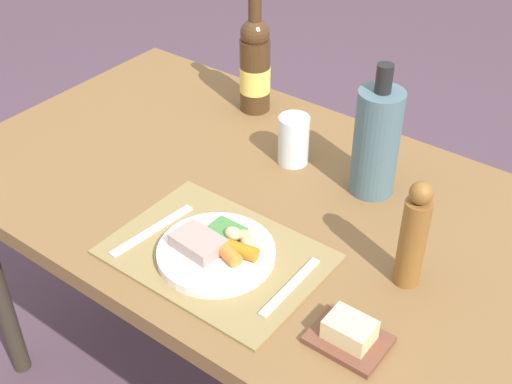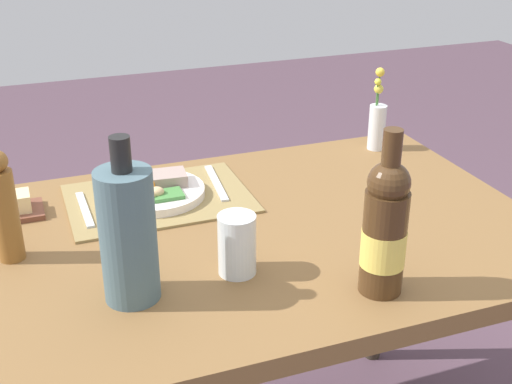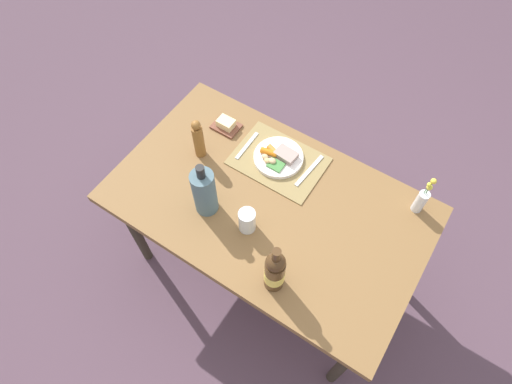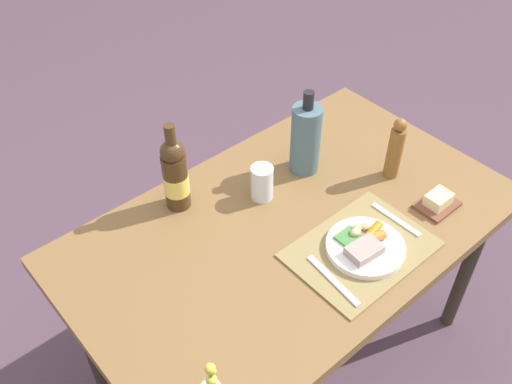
% 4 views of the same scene
% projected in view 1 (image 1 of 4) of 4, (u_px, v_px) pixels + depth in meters
% --- Properties ---
extents(dining_table, '(1.38, 0.83, 0.73)m').
position_uv_depth(dining_table, '(250.00, 214.00, 1.53)').
color(dining_table, brown).
rests_on(dining_table, ground_plane).
extents(placemat, '(0.41, 0.30, 0.01)m').
position_uv_depth(placemat, '(217.00, 254.00, 1.32)').
color(placemat, olive).
rests_on(placemat, dining_table).
extents(dinner_plate, '(0.23, 0.23, 0.05)m').
position_uv_depth(dinner_plate, '(217.00, 250.00, 1.30)').
color(dinner_plate, white).
rests_on(dinner_plate, placemat).
extents(fork, '(0.04, 0.21, 0.00)m').
position_uv_depth(fork, '(152.00, 230.00, 1.37)').
color(fork, silver).
rests_on(fork, placemat).
extents(knife, '(0.02, 0.18, 0.00)m').
position_uv_depth(knife, '(290.00, 287.00, 1.24)').
color(knife, silver).
rests_on(knife, placemat).
extents(butter_dish, '(0.13, 0.10, 0.05)m').
position_uv_depth(butter_dish, '(349.00, 334.00, 1.13)').
color(butter_dish, brown).
rests_on(butter_dish, dining_table).
extents(water_tumbler, '(0.07, 0.07, 0.12)m').
position_uv_depth(water_tumbler, '(293.00, 143.00, 1.55)').
color(water_tumbler, silver).
rests_on(water_tumbler, dining_table).
extents(wine_bottle, '(0.08, 0.08, 0.31)m').
position_uv_depth(wine_bottle, '(255.00, 66.00, 1.71)').
color(wine_bottle, '#462D17').
rests_on(wine_bottle, dining_table).
extents(pepper_mill, '(0.05, 0.05, 0.23)m').
position_uv_depth(pepper_mill, '(413.00, 236.00, 1.20)').
color(pepper_mill, brown).
rests_on(pepper_mill, dining_table).
extents(cooler_bottle, '(0.10, 0.10, 0.30)m').
position_uv_depth(cooler_bottle, '(376.00, 141.00, 1.42)').
color(cooler_bottle, '#4B656F').
rests_on(cooler_bottle, dining_table).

